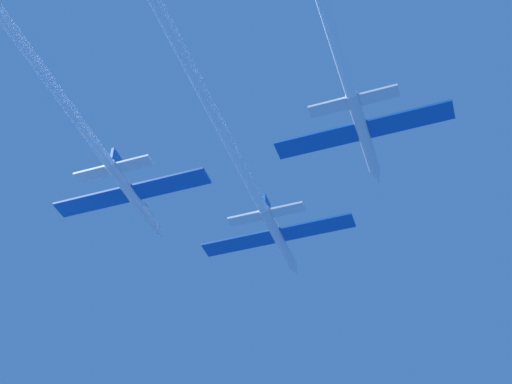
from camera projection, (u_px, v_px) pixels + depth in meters
jet_lead at (222, 128)px, 65.98m from camera, size 17.60×60.71×2.91m
jet_left_wing at (57, 92)px, 63.47m from camera, size 17.60×54.83×2.91m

